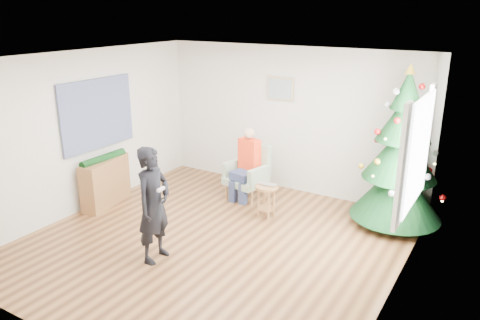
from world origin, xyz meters
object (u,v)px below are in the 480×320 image
Objects in this scene: armchair at (248,178)px; console at (105,182)px; christmas_tree at (401,156)px; stool at (266,201)px; standing_man at (154,205)px.

armchair is 2.45m from console.
armchair is at bearing -174.47° from christmas_tree.
christmas_tree reaches higher than console.
console is at bearing -129.49° from armchair.
standing_man reaches higher than stool.
christmas_tree is 4.55× the size of stool.
armchair is at bearing 138.92° from stool.
stool is 0.91m from armchair.
standing_man is at bearing -132.04° from christmas_tree.
console reaches higher than stool.
stool is (-1.81, -0.84, -0.84)m from christmas_tree.
console is (-2.59, -0.94, 0.12)m from stool.
armchair is at bearing 28.64° from console.
christmas_tree reaches higher than stool.
christmas_tree is 3.69m from standing_man.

